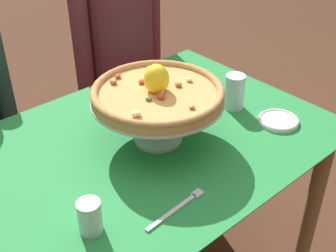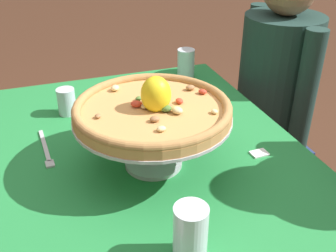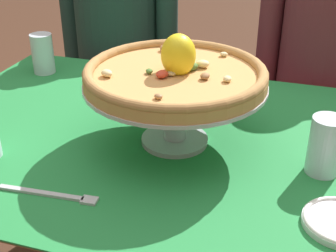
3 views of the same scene
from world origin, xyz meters
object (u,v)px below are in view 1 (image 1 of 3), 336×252
(side_plate, at_px, (278,120))
(diner_right, at_px, (122,81))
(dinner_fork, at_px, (179,207))
(sugar_packet, at_px, (116,99))
(pizza_stand, at_px, (158,109))
(pizza, at_px, (157,92))
(water_glass_front_left, at_px, (90,219))
(water_glass_side_right, at_px, (234,94))

(side_plate, relative_size, diner_right, 0.11)
(dinner_fork, height_order, diner_right, diner_right)
(sugar_packet, bearing_deg, pizza_stand, -99.79)
(pizza, relative_size, water_glass_front_left, 4.48)
(diner_right, bearing_deg, side_plate, -87.16)
(pizza, relative_size, sugar_packet, 8.24)
(water_glass_side_right, xyz_separation_m, sugar_packet, (-0.29, 0.33, -0.05))
(diner_right, bearing_deg, pizza_stand, -116.89)
(pizza_stand, height_order, side_plate, pizza_stand)
(pizza, distance_m, water_glass_front_left, 0.45)
(water_glass_front_left, bearing_deg, dinner_fork, -22.58)
(water_glass_front_left, bearing_deg, water_glass_side_right, 12.53)
(side_plate, bearing_deg, sugar_packet, 122.58)
(water_glass_front_left, xyz_separation_m, sugar_packet, (0.44, 0.50, -0.04))
(pizza, height_order, side_plate, pizza)
(pizza_stand, bearing_deg, side_plate, -28.08)
(pizza, xyz_separation_m, dinner_fork, (-0.17, -0.28, -0.17))
(side_plate, height_order, sugar_packet, side_plate)
(pizza, height_order, dinner_fork, pizza)
(sugar_packet, relative_size, diner_right, 0.04)
(water_glass_front_left, bearing_deg, diner_right, 49.62)
(pizza_stand, xyz_separation_m, pizza, (0.00, 0.00, 0.06))
(side_plate, xyz_separation_m, diner_right, (-0.04, 0.86, -0.17))
(pizza_stand, height_order, sugar_packet, pizza_stand)
(side_plate, relative_size, dinner_fork, 0.66)
(water_glass_side_right, relative_size, diner_right, 0.10)
(pizza_stand, relative_size, side_plate, 2.98)
(dinner_fork, distance_m, diner_right, 1.08)
(water_glass_front_left, xyz_separation_m, dinner_fork, (0.22, -0.09, -0.04))
(dinner_fork, distance_m, sugar_packet, 0.63)
(pizza_stand, relative_size, sugar_packet, 8.35)
(sugar_packet, distance_m, diner_right, 0.48)
(pizza, distance_m, dinner_fork, 0.37)
(sugar_packet, height_order, diner_right, diner_right)
(water_glass_front_left, xyz_separation_m, diner_right, (0.72, 0.85, -0.20))
(pizza_stand, distance_m, water_glass_side_right, 0.35)
(side_plate, distance_m, sugar_packet, 0.60)
(pizza_stand, distance_m, pizza, 0.06)
(diner_right, bearing_deg, sugar_packet, -128.57)
(pizza_stand, relative_size, pizza, 1.01)
(pizza, relative_size, diner_right, 0.33)
(pizza_stand, xyz_separation_m, diner_right, (0.33, 0.66, -0.27))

